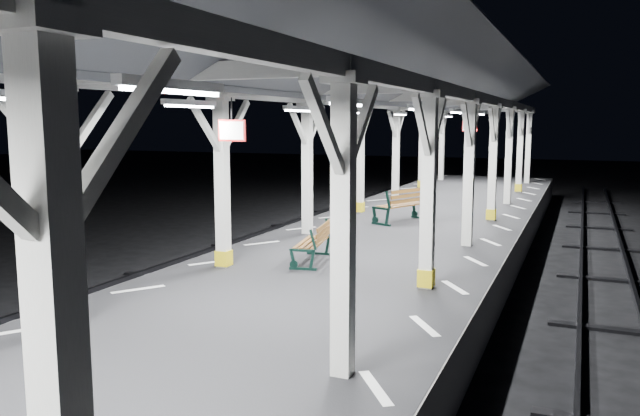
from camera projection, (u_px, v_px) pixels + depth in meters
The scene contains 8 objects.
ground at pixel (268, 368), 9.70m from camera, with size 120.00×120.00×0.00m, color black.
platform at pixel (268, 337), 9.63m from camera, with size 6.00×50.00×1.00m, color black.
hazard_stripes_left at pixel (138, 289), 10.51m from camera, with size 1.00×48.00×0.01m, color silver.
hazard_stripes_right at pixel (424, 326), 8.62m from camera, with size 1.00×48.00×0.01m, color silver.
track_left at pixel (30, 323), 11.62m from camera, with size 2.20×60.00×0.16m.
canopy at pixel (264, 70), 9.06m from camera, with size 5.40×49.00×4.65m.
bench_mid at pixel (316, 241), 12.50m from camera, with size 0.81×1.56×0.81m.
bench_far at pixel (405, 204), 17.50m from camera, with size 1.33×1.91×0.97m.
Camera 1 is at (4.35, -8.22, 3.80)m, focal length 35.00 mm.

